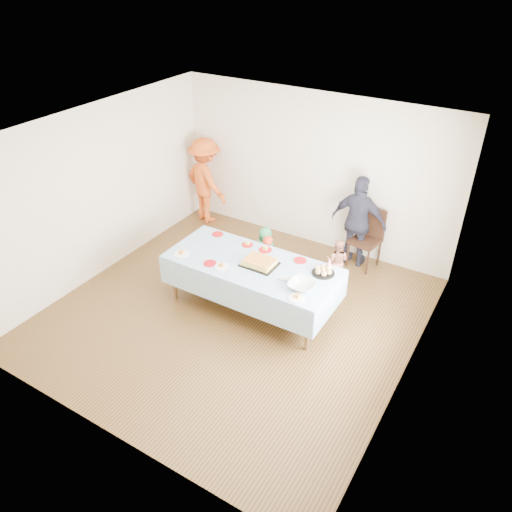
{
  "coord_description": "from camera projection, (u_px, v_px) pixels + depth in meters",
  "views": [
    {
      "loc": [
        3.26,
        -4.78,
        4.66
      ],
      "look_at": [
        0.18,
        0.3,
        0.9
      ],
      "focal_mm": 35.0,
      "sensor_mm": 36.0,
      "label": 1
    }
  ],
  "objects": [
    {
      "name": "plate_red_far_d",
      "position": [
        300.0,
        260.0,
        7.14
      ],
      "size": [
        0.19,
        0.19,
        0.01
      ],
      "primitive_type": "cylinder",
      "color": "#B40D12",
      "rests_on": "party_table"
    },
    {
      "name": "birthday_cake",
      "position": [
        259.0,
        262.0,
        7.03
      ],
      "size": [
        0.49,
        0.38,
        0.09
      ],
      "color": "black",
      "rests_on": "party_table"
    },
    {
      "name": "plate_red_far_c",
      "position": [
        265.0,
        250.0,
        7.39
      ],
      "size": [
        0.2,
        0.2,
        0.01
      ],
      "primitive_type": "cylinder",
      "color": "#B40D12",
      "rests_on": "party_table"
    },
    {
      "name": "toddler_mid",
      "position": [
        265.0,
        250.0,
        8.09
      ],
      "size": [
        0.45,
        0.34,
        0.82
      ],
      "primitive_type": "imported",
      "rotation": [
        0.0,
        0.0,
        2.92
      ],
      "color": "#297D46",
      "rests_on": "ground"
    },
    {
      "name": "party_table",
      "position": [
        252.0,
        266.0,
        7.13
      ],
      "size": [
        2.5,
        1.1,
        0.78
      ],
      "color": "brown",
      "rests_on": "ground"
    },
    {
      "name": "party_hat",
      "position": [
        329.0,
        264.0,
        6.93
      ],
      "size": [
        0.1,
        0.1,
        0.17
      ],
      "primitive_type": "cone",
      "color": "white",
      "rests_on": "party_table"
    },
    {
      "name": "plate_white_left",
      "position": [
        182.0,
        254.0,
        7.3
      ],
      "size": [
        0.23,
        0.23,
        0.01
      ],
      "primitive_type": "cylinder",
      "color": "white",
      "rests_on": "party_table"
    },
    {
      "name": "dining_chair",
      "position": [
        368.0,
        234.0,
        8.22
      ],
      "size": [
        0.51,
        0.51,
        1.02
      ],
      "rotation": [
        0.0,
        0.0,
        -0.17
      ],
      "color": "black",
      "rests_on": "ground"
    },
    {
      "name": "plate_white_right",
      "position": [
        297.0,
        298.0,
        6.39
      ],
      "size": [
        0.22,
        0.22,
        0.01
      ],
      "primitive_type": "cylinder",
      "color": "white",
      "rests_on": "party_table"
    },
    {
      "name": "plate_red_near",
      "position": [
        210.0,
        263.0,
        7.08
      ],
      "size": [
        0.18,
        0.18,
        0.01
      ],
      "primitive_type": "cylinder",
      "color": "#B40D12",
      "rests_on": "party_table"
    },
    {
      "name": "ground",
      "position": [
        235.0,
        313.0,
        7.38
      ],
      "size": [
        5.0,
        5.0,
        0.0
      ],
      "primitive_type": "plane",
      "color": "#472C14",
      "rests_on": "ground"
    },
    {
      "name": "room_walls",
      "position": [
        235.0,
        206.0,
        6.41
      ],
      "size": [
        5.04,
        5.04,
        2.72
      ],
      "color": "beige",
      "rests_on": "ground"
    },
    {
      "name": "plate_red_far_b",
      "position": [
        247.0,
        245.0,
        7.51
      ],
      "size": [
        0.17,
        0.17,
        0.01
      ],
      "primitive_type": "cylinder",
      "color": "#B40D12",
      "rests_on": "party_table"
    },
    {
      "name": "punch_bowl",
      "position": [
        302.0,
        285.0,
        6.56
      ],
      "size": [
        0.36,
        0.36,
        0.09
      ],
      "primitive_type": "imported",
      "color": "silver",
      "rests_on": "party_table"
    },
    {
      "name": "adult_left",
      "position": [
        206.0,
        180.0,
        9.44
      ],
      "size": [
        1.2,
        0.93,
        1.64
      ],
      "primitive_type": "imported",
      "rotation": [
        0.0,
        0.0,
        2.81
      ],
      "color": "#D5521A",
      "rests_on": "ground"
    },
    {
      "name": "toddler_left",
      "position": [
        268.0,
        260.0,
        7.77
      ],
      "size": [
        0.34,
        0.24,
        0.89
      ],
      "primitive_type": "imported",
      "rotation": [
        0.0,
        0.0,
        3.04
      ],
      "color": "red",
      "rests_on": "ground"
    },
    {
      "name": "adult_right",
      "position": [
        358.0,
        222.0,
        8.11
      ],
      "size": [
        0.93,
        0.39,
        1.58
      ],
      "primitive_type": "imported",
      "rotation": [
        0.0,
        0.0,
        3.15
      ],
      "color": "#2B2A3A",
      "rests_on": "ground"
    },
    {
      "name": "plate_red_far_a",
      "position": [
        218.0,
        234.0,
        7.78
      ],
      "size": [
        0.18,
        0.18,
        0.01
      ],
      "primitive_type": "cylinder",
      "color": "#B40D12",
      "rests_on": "party_table"
    },
    {
      "name": "plate_white_mid",
      "position": [
        221.0,
        266.0,
        7.01
      ],
      "size": [
        0.2,
        0.2,
        0.01
      ],
      "primitive_type": "cylinder",
      "color": "white",
      "rests_on": "party_table"
    },
    {
      "name": "toddler_right",
      "position": [
        337.0,
        261.0,
        7.89
      ],
      "size": [
        0.41,
        0.34,
        0.75
      ],
      "primitive_type": "imported",
      "rotation": [
        0.0,
        0.0,
        3.31
      ],
      "color": "tan",
      "rests_on": "ground"
    },
    {
      "name": "rolls_tray",
      "position": [
        323.0,
        271.0,
        6.85
      ],
      "size": [
        0.32,
        0.32,
        0.1
      ],
      "color": "black",
      "rests_on": "party_table"
    },
    {
      "name": "fork_pile",
      "position": [
        286.0,
        279.0,
        6.71
      ],
      "size": [
        0.24,
        0.18,
        0.07
      ],
      "primitive_type": null,
      "color": "white",
      "rests_on": "party_table"
    }
  ]
}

